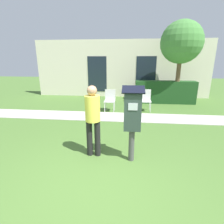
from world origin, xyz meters
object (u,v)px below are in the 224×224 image
Objects in this scene: outdoor_chair_left at (110,99)px; outdoor_chair_middle at (146,98)px; person_standing at (93,116)px; parking_meter at (133,115)px.

outdoor_chair_middle is at bearing 5.92° from outdoor_chair_left.
outdoor_chair_left and outdoor_chair_middle have the same top height.
parking_meter is at bearing 6.37° from person_standing.
outdoor_chair_left is at bearing 103.40° from parking_meter.
person_standing is 1.76× the size of outdoor_chair_middle.
person_standing is at bearing 171.54° from parking_meter.
person_standing is (-0.84, 0.12, -0.09)m from parking_meter.
parking_meter is at bearing -77.70° from outdoor_chair_left.
outdoor_chair_middle is (1.49, 0.18, 0.00)m from outdoor_chair_left.
outdoor_chair_middle is at bearing 84.42° from person_standing.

